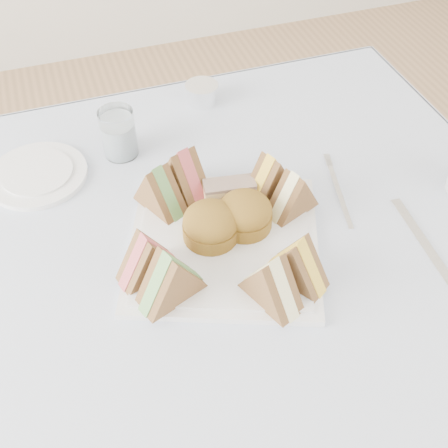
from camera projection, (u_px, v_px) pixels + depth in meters
name	position (u px, v px, depth m)	size (l,w,h in m)	color
floor	(238.00, 437.00, 1.45)	(4.00, 4.00, 0.00)	#9E7751
table	(242.00, 367.00, 1.18)	(0.90, 0.90, 0.74)	brown
tablecloth	(247.00, 253.00, 0.91)	(1.02, 1.02, 0.01)	silver
serving_plate	(224.00, 242.00, 0.91)	(0.30, 0.30, 0.01)	silver
sandwich_fl_a	(147.00, 255.00, 0.83)	(0.10, 0.04, 0.09)	brown
sandwich_fl_b	(170.00, 275.00, 0.80)	(0.10, 0.05, 0.09)	brown
sandwich_fr_a	(297.00, 260.00, 0.83)	(0.10, 0.05, 0.09)	brown
sandwich_fr_b	(272.00, 280.00, 0.80)	(0.10, 0.05, 0.09)	brown
sandwich_bl_a	(159.00, 187.00, 0.93)	(0.10, 0.05, 0.09)	brown
sandwich_bl_b	(184.00, 171.00, 0.95)	(0.10, 0.05, 0.09)	brown
sandwich_br_a	(293.00, 192.00, 0.93)	(0.09, 0.04, 0.08)	brown
sandwich_br_b	(270.00, 176.00, 0.95)	(0.10, 0.04, 0.09)	brown
scone_left	(211.00, 224.00, 0.89)	(0.09, 0.09, 0.06)	olive
scone_right	(245.00, 213.00, 0.91)	(0.09, 0.09, 0.06)	olive
pastry_slice	(229.00, 192.00, 0.96)	(0.09, 0.04, 0.04)	beige
side_plate	(38.00, 175.00, 1.03)	(0.18, 0.18, 0.01)	silver
water_glass	(118.00, 133.00, 1.04)	(0.06, 0.06, 0.10)	white
tea_strainer	(202.00, 94.00, 1.18)	(0.07, 0.07, 0.04)	white
knife	(424.00, 244.00, 0.92)	(0.02, 0.21, 0.00)	white
fork	(340.00, 196.00, 0.99)	(0.01, 0.16, 0.00)	white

